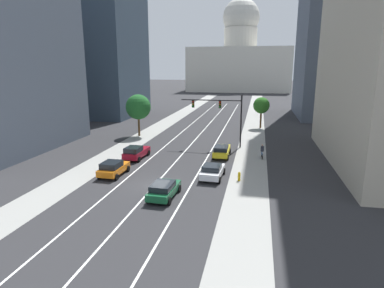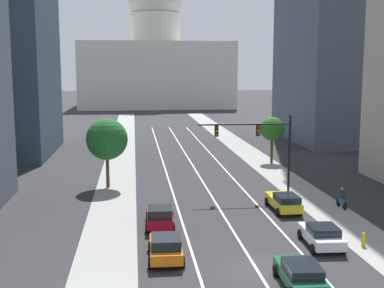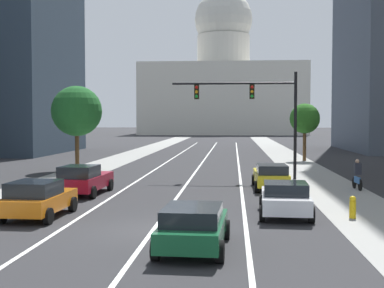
{
  "view_description": "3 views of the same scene",
  "coord_description": "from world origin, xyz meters",
  "px_view_note": "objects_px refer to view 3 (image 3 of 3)",
  "views": [
    {
      "loc": [
        9.08,
        -27.45,
        10.74
      ],
      "look_at": [
        1.91,
        8.14,
        2.18
      ],
      "focal_mm": 30.91,
      "sensor_mm": 36.0,
      "label": 1
    },
    {
      "loc": [
        -6.65,
        -26.27,
        11.06
      ],
      "look_at": [
        -1.11,
        21.97,
        3.87
      ],
      "focal_mm": 47.45,
      "sensor_mm": 36.0,
      "label": 2
    },
    {
      "loc": [
        2.83,
        -17.83,
        3.93
      ],
      "look_at": [
        0.71,
        8.51,
        2.68
      ],
      "focal_mm": 48.25,
      "sensor_mm": 36.0,
      "label": 3
    }
  ],
  "objects_px": {
    "car_white": "(285,198)",
    "car_yellow": "(271,176)",
    "traffic_signal_mast": "(257,104)",
    "fire_hydrant": "(353,207)",
    "capitol_building": "(223,86)",
    "car_orange": "(38,198)",
    "cyclist": "(357,175)",
    "street_tree_mid_left": "(77,111)",
    "street_tree_near_right": "(305,119)",
    "car_crimson": "(84,179)",
    "car_green": "(194,226)"
  },
  "relations": [
    {
      "from": "car_white",
      "to": "car_yellow",
      "type": "distance_m",
      "value": 8.1
    },
    {
      "from": "traffic_signal_mast",
      "to": "fire_hydrant",
      "type": "distance_m",
      "value": 14.63
    },
    {
      "from": "capitol_building",
      "to": "car_orange",
      "type": "bearing_deg",
      "value": -92.3
    },
    {
      "from": "traffic_signal_mast",
      "to": "cyclist",
      "type": "xyz_separation_m",
      "value": [
        5.41,
        -4.95,
        -4.1
      ]
    },
    {
      "from": "cyclist",
      "to": "street_tree_mid_left",
      "type": "height_order",
      "value": "street_tree_mid_left"
    },
    {
      "from": "traffic_signal_mast",
      "to": "street_tree_near_right",
      "type": "distance_m",
      "value": 16.28
    },
    {
      "from": "cyclist",
      "to": "street_tree_mid_left",
      "type": "xyz_separation_m",
      "value": [
        -18.96,
        9.5,
        3.73
      ]
    },
    {
      "from": "fire_hydrant",
      "to": "cyclist",
      "type": "xyz_separation_m",
      "value": [
        2.19,
        8.59,
        0.39
      ]
    },
    {
      "from": "car_crimson",
      "to": "car_green",
      "type": "xyz_separation_m",
      "value": [
        6.59,
        -10.93,
        -0.07
      ]
    },
    {
      "from": "traffic_signal_mast",
      "to": "street_tree_mid_left",
      "type": "relative_size",
      "value": 1.26
    },
    {
      "from": "car_yellow",
      "to": "car_crimson",
      "type": "relative_size",
      "value": 1.03
    },
    {
      "from": "car_orange",
      "to": "fire_hydrant",
      "type": "relative_size",
      "value": 4.45
    },
    {
      "from": "street_tree_mid_left",
      "to": "car_orange",
      "type": "bearing_deg",
      "value": -77.36
    },
    {
      "from": "street_tree_mid_left",
      "to": "car_crimson",
      "type": "bearing_deg",
      "value": -71.37
    },
    {
      "from": "car_yellow",
      "to": "car_green",
      "type": "distance_m",
      "value": 14.24
    },
    {
      "from": "street_tree_near_right",
      "to": "capitol_building",
      "type": "bearing_deg",
      "value": 95.85
    },
    {
      "from": "cyclist",
      "to": "capitol_building",
      "type": "bearing_deg",
      "value": 0.58
    },
    {
      "from": "car_crimson",
      "to": "traffic_signal_mast",
      "type": "relative_size",
      "value": 0.55
    },
    {
      "from": "traffic_signal_mast",
      "to": "street_tree_near_right",
      "type": "xyz_separation_m",
      "value": [
        5.24,
        15.39,
        -0.94
      ]
    },
    {
      "from": "car_green",
      "to": "capitol_building",
      "type": "bearing_deg",
      "value": 3.25
    },
    {
      "from": "capitol_building",
      "to": "street_tree_mid_left",
      "type": "distance_m",
      "value": 105.13
    },
    {
      "from": "fire_hydrant",
      "to": "cyclist",
      "type": "distance_m",
      "value": 8.88
    },
    {
      "from": "car_green",
      "to": "cyclist",
      "type": "distance_m",
      "value": 16.22
    },
    {
      "from": "fire_hydrant",
      "to": "street_tree_mid_left",
      "type": "bearing_deg",
      "value": 132.83
    },
    {
      "from": "car_crimson",
      "to": "traffic_signal_mast",
      "type": "height_order",
      "value": "traffic_signal_mast"
    },
    {
      "from": "car_white",
      "to": "car_green",
      "type": "xyz_separation_m",
      "value": [
        -3.3,
        -5.75,
        -0.0
      ]
    },
    {
      "from": "car_orange",
      "to": "cyclist",
      "type": "bearing_deg",
      "value": -55.68
    },
    {
      "from": "car_white",
      "to": "car_crimson",
      "type": "relative_size",
      "value": 0.93
    },
    {
      "from": "traffic_signal_mast",
      "to": "cyclist",
      "type": "relative_size",
      "value": 4.79
    },
    {
      "from": "capitol_building",
      "to": "fire_hydrant",
      "type": "height_order",
      "value": "capitol_building"
    },
    {
      "from": "fire_hydrant",
      "to": "street_tree_near_right",
      "type": "xyz_separation_m",
      "value": [
        2.02,
        28.93,
        3.54
      ]
    },
    {
      "from": "capitol_building",
      "to": "fire_hydrant",
      "type": "relative_size",
      "value": 47.69
    },
    {
      "from": "car_yellow",
      "to": "capitol_building",
      "type": "bearing_deg",
      "value": 1.87
    },
    {
      "from": "capitol_building",
      "to": "car_white",
      "type": "xyz_separation_m",
      "value": [
        4.94,
        -122.16,
        -12.47
      ]
    },
    {
      "from": "car_green",
      "to": "car_crimson",
      "type": "bearing_deg",
      "value": 33.63
    },
    {
      "from": "car_yellow",
      "to": "fire_hydrant",
      "type": "xyz_separation_m",
      "value": [
        2.62,
        -8.4,
        -0.3
      ]
    },
    {
      "from": "fire_hydrant",
      "to": "car_green",
      "type": "bearing_deg",
      "value": -137.43
    },
    {
      "from": "capitol_building",
      "to": "car_crimson",
      "type": "xyz_separation_m",
      "value": [
        -4.95,
        -116.98,
        -12.41
      ]
    },
    {
      "from": "car_yellow",
      "to": "fire_hydrant",
      "type": "height_order",
      "value": "car_yellow"
    },
    {
      "from": "capitol_building",
      "to": "fire_hydrant",
      "type": "bearing_deg",
      "value": -86.46
    },
    {
      "from": "fire_hydrant",
      "to": "street_tree_mid_left",
      "type": "distance_m",
      "value": 25.01
    },
    {
      "from": "car_orange",
      "to": "car_yellow",
      "type": "bearing_deg",
      "value": -45.27
    },
    {
      "from": "cyclist",
      "to": "street_tree_mid_left",
      "type": "relative_size",
      "value": 0.26
    },
    {
      "from": "car_orange",
      "to": "car_crimson",
      "type": "relative_size",
      "value": 0.89
    },
    {
      "from": "cyclist",
      "to": "street_tree_mid_left",
      "type": "bearing_deg",
      "value": 59.07
    },
    {
      "from": "street_tree_mid_left",
      "to": "street_tree_near_right",
      "type": "distance_m",
      "value": 21.7
    },
    {
      "from": "car_crimson",
      "to": "fire_hydrant",
      "type": "distance_m",
      "value": 13.67
    },
    {
      "from": "car_orange",
      "to": "capitol_building",
      "type": "bearing_deg",
      "value": -0.8
    },
    {
      "from": "fire_hydrant",
      "to": "car_orange",
      "type": "bearing_deg",
      "value": -175.91
    },
    {
      "from": "car_crimson",
      "to": "street_tree_mid_left",
      "type": "height_order",
      "value": "street_tree_mid_left"
    }
  ]
}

